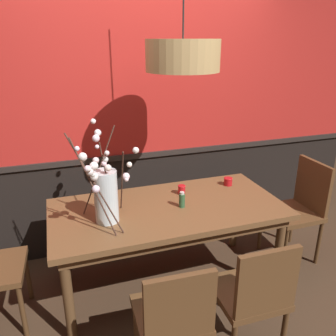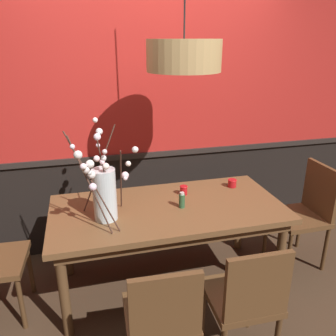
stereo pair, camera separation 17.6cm
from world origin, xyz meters
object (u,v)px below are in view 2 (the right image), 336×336
(chair_far_side_right, at_px, (174,187))
(condiment_bottle, at_px, (182,200))
(chair_far_side_left, at_px, (118,190))
(candle_holder_nearer_center, at_px, (232,183))
(chair_near_side_left, at_px, (162,317))
(chair_head_east_end, at_px, (306,210))
(pendant_lamp, at_px, (184,56))
(vase_with_blossoms, at_px, (104,192))
(chair_near_side_right, at_px, (246,298))
(candle_holder_nearer_edge, at_px, (184,190))
(dining_table, at_px, (168,216))

(chair_far_side_right, height_order, condiment_bottle, chair_far_side_right)
(chair_far_side_left, bearing_deg, candle_holder_nearer_center, -34.74)
(chair_near_side_left, bearing_deg, chair_far_side_left, 91.20)
(chair_head_east_end, relative_size, candle_holder_nearer_center, 11.99)
(chair_head_east_end, bearing_deg, pendant_lamp, 177.67)
(chair_near_side_left, distance_m, chair_far_side_left, 1.76)
(chair_far_side_right, xyz_separation_m, chair_head_east_end, (1.02, -0.86, 0.03))
(candle_holder_nearer_center, bearing_deg, chair_far_side_right, 118.88)
(pendant_lamp, bearing_deg, vase_with_blossoms, -166.69)
(condiment_bottle, bearing_deg, chair_far_side_right, 78.44)
(chair_near_side_right, distance_m, candle_holder_nearer_edge, 1.08)
(candle_holder_nearer_center, distance_m, condiment_bottle, 0.62)
(chair_head_east_end, relative_size, chair_near_side_right, 1.06)
(candle_holder_nearer_edge, relative_size, condiment_bottle, 0.61)
(dining_table, distance_m, chair_near_side_right, 0.91)
(chair_far_side_right, height_order, pendant_lamp, pendant_lamp)
(chair_far_side_left, xyz_separation_m, condiment_bottle, (0.40, -0.93, 0.28))
(vase_with_blossoms, height_order, candle_holder_nearer_center, vase_with_blossoms)
(vase_with_blossoms, bearing_deg, chair_near_side_right, -45.90)
(candle_holder_nearer_edge, bearing_deg, dining_table, -134.98)
(chair_far_side_right, relative_size, chair_far_side_left, 0.94)
(chair_far_side_right, relative_size, chair_head_east_end, 0.93)
(chair_near_side_right, distance_m, pendant_lamp, 1.66)
(chair_near_side_right, bearing_deg, pendant_lamp, 98.02)
(chair_near_side_right, relative_size, condiment_bottle, 7.03)
(chair_far_side_right, relative_size, pendant_lamp, 0.83)
(chair_near_side_right, bearing_deg, candle_holder_nearer_center, 70.42)
(chair_far_side_right, height_order, chair_near_side_right, chair_near_side_right)
(chair_far_side_left, height_order, chair_head_east_end, chair_head_east_end)
(chair_head_east_end, bearing_deg, candle_holder_nearer_edge, 171.76)
(vase_with_blossoms, bearing_deg, candle_holder_nearer_center, 15.02)
(dining_table, distance_m, chair_far_side_right, 0.95)
(chair_far_side_right, height_order, chair_head_east_end, chair_head_east_end)
(chair_near_side_right, height_order, vase_with_blossoms, vase_with_blossoms)
(dining_table, height_order, pendant_lamp, pendant_lamp)
(chair_far_side_left, height_order, candle_holder_nearer_edge, chair_far_side_left)
(chair_near_side_left, xyz_separation_m, pendant_lamp, (0.40, 0.94, 1.38))
(candle_holder_nearer_center, bearing_deg, vase_with_blossoms, -164.98)
(chair_head_east_end, xyz_separation_m, candle_holder_nearer_edge, (-1.13, 0.16, 0.25))
(dining_table, distance_m, pendant_lamp, 1.23)
(dining_table, height_order, condiment_bottle, condiment_bottle)
(chair_near_side_left, bearing_deg, condiment_bottle, 66.33)
(chair_far_side_right, relative_size, chair_near_side_left, 1.01)
(candle_holder_nearer_edge, distance_m, pendant_lamp, 1.10)
(chair_head_east_end, height_order, chair_near_side_right, chair_head_east_end)
(vase_with_blossoms, distance_m, condiment_bottle, 0.62)
(candle_holder_nearer_edge, distance_m, condiment_bottle, 0.24)
(dining_table, relative_size, candle_holder_nearer_edge, 23.18)
(candle_holder_nearer_edge, bearing_deg, chair_far_side_left, 124.51)
(dining_table, relative_size, chair_near_side_right, 2.02)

